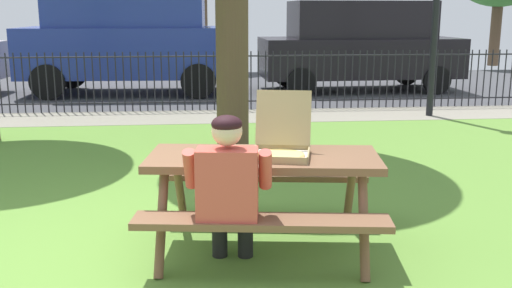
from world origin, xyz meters
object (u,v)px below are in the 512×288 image
Objects in this scene: pizza_box_open at (281,144)px; adult_at_table at (229,187)px; parked_car_center at (359,44)px; picnic_table_foreground at (263,176)px; parked_car_left at (129,36)px.

adult_at_table is (-0.44, -0.46, -0.20)m from pizza_box_open.
parked_car_center is at bearing 69.98° from adult_at_table.
picnic_table_foreground is 0.41× the size of parked_car_left.
parked_car_left reaches higher than adult_at_table.
parked_car_center is at bearing 71.46° from pizza_box_open.
parked_car_left is at bearing -180.00° from parked_car_center.
parked_car_left is 1.03× the size of parked_car_center.
parked_car_center is at bearing 70.67° from picnic_table_foreground.
adult_at_table is 10.43m from parked_car_center.
parked_car_center reaches higher than pizza_box_open.
adult_at_table is at bearing -110.02° from parked_car_center.
parked_car_left reaches higher than pizza_box_open.
picnic_table_foreground is 0.42× the size of parked_car_center.
parked_car_center is (3.27, 9.33, 0.50)m from picnic_table_foreground.
picnic_table_foreground is 0.56m from adult_at_table.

